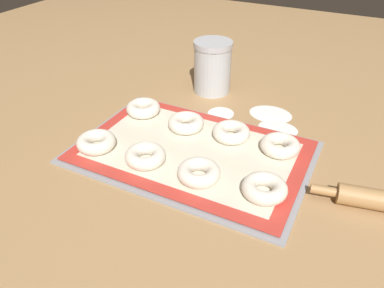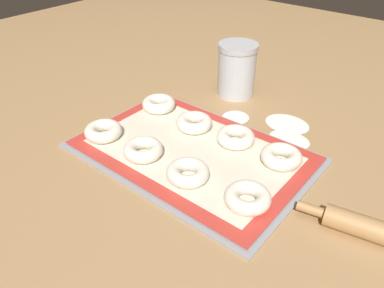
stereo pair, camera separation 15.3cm
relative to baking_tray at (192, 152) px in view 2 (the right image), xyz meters
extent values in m
plane|color=#A87F51|center=(0.02, -0.01, 0.00)|extent=(2.80, 2.80, 0.00)
cube|color=#93969B|center=(0.00, 0.00, 0.00)|extent=(0.53, 0.36, 0.01)
cube|color=red|center=(0.00, 0.00, 0.01)|extent=(0.51, 0.33, 0.00)
cube|color=beige|center=(0.00, 0.00, 0.01)|extent=(0.45, 0.27, 0.00)
torus|color=silver|center=(-0.20, -0.09, 0.02)|extent=(0.09, 0.09, 0.03)
torus|color=silver|center=(-0.07, -0.09, 0.02)|extent=(0.09, 0.09, 0.03)
torus|color=silver|center=(0.06, -0.09, 0.02)|extent=(0.09, 0.09, 0.03)
torus|color=silver|center=(0.19, -0.07, 0.02)|extent=(0.09, 0.09, 0.03)
torus|color=silver|center=(-0.19, 0.09, 0.02)|extent=(0.09, 0.09, 0.03)
torus|color=silver|center=(-0.06, 0.08, 0.02)|extent=(0.09, 0.09, 0.03)
torus|color=silver|center=(0.06, 0.09, 0.02)|extent=(0.09, 0.09, 0.03)
torus|color=silver|center=(0.18, 0.08, 0.02)|extent=(0.09, 0.09, 0.03)
cylinder|color=silver|center=(-0.09, 0.32, 0.06)|extent=(0.11, 0.11, 0.14)
cylinder|color=#B2B2B7|center=(-0.09, 0.32, 0.14)|extent=(0.11, 0.11, 0.02)
cylinder|color=#AD7F4C|center=(0.30, -0.02, 0.02)|extent=(0.05, 0.03, 0.02)
ellipsoid|color=white|center=(-0.01, 0.20, 0.00)|extent=(0.07, 0.07, 0.00)
ellipsoid|color=white|center=(0.11, 0.26, 0.00)|extent=(0.12, 0.09, 0.00)
ellipsoid|color=white|center=(0.15, 0.20, 0.00)|extent=(0.10, 0.08, 0.00)
camera|label=1|loc=(0.32, -0.63, 0.50)|focal=35.00mm
camera|label=2|loc=(0.44, -0.55, 0.50)|focal=35.00mm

